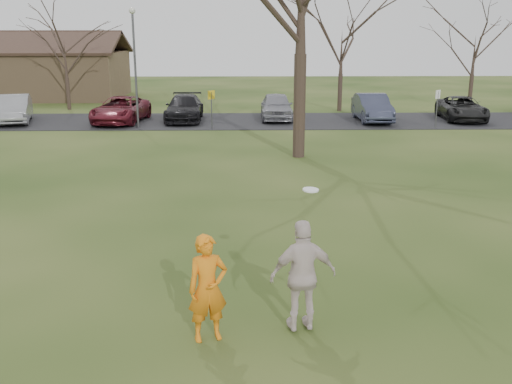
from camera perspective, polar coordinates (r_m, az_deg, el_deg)
ground at (r=10.40m, az=0.45°, el=-13.97°), size 120.00×120.00×0.00m
parking_strip at (r=34.43m, az=-0.69°, el=6.93°), size 62.00×6.50×0.04m
player_defender at (r=9.98m, az=-4.72°, el=-9.32°), size 0.79×0.64×1.87m
car_1 at (r=36.39m, az=-22.46°, el=7.50°), size 2.83×4.98×1.55m
car_2 at (r=34.56m, az=-13.03°, el=7.82°), size 2.95×5.43×1.45m
car_3 at (r=34.62m, az=-6.98°, el=8.12°), size 2.11×5.05×1.46m
car_4 at (r=34.86m, az=2.01°, el=8.34°), size 1.86×4.53×1.54m
car_5 at (r=34.80m, az=11.23°, el=8.06°), size 1.66×4.71×1.55m
car_6 at (r=36.63m, az=19.39°, el=7.68°), size 2.69×5.04×1.35m
catching_play at (r=10.17m, az=4.61°, el=-8.09°), size 1.23×0.69×2.52m
lamp_post at (r=32.09m, az=-11.74°, el=13.09°), size 0.34×0.34×6.27m
sign_yellow at (r=31.32m, az=-4.36°, el=8.68°), size 0.35×0.35×2.08m
sign_white at (r=32.91m, az=17.23°, el=8.37°), size 0.35×0.35×2.08m
small_tree_row at (r=39.41m, az=5.80°, el=13.59°), size 55.00×5.90×8.50m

